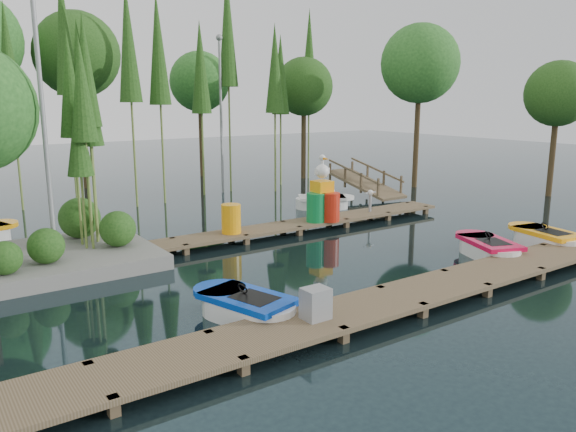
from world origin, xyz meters
TOP-DOWN VIEW (x-y plane):
  - ground_plane at (0.00, 0.00)m, footprint 90.00×90.00m
  - near_dock at (0.00, -4.50)m, footprint 18.00×1.50m
  - far_dock at (1.00, 2.50)m, footprint 15.00×1.20m
  - island at (-6.30, 3.29)m, footprint 6.20×4.20m
  - tree_screen at (-2.04, 10.60)m, footprint 34.42×18.53m
  - lamp_island at (-5.50, 2.50)m, footprint 0.30×0.30m
  - lamp_rear at (4.00, 11.00)m, footprint 0.30×0.30m
  - ramp at (9.00, 6.50)m, footprint 1.50×3.94m
  - boat_blue at (-3.07, -3.13)m, footprint 1.77×2.69m
  - boat_red at (4.92, -3.13)m, footprint 1.90×2.64m
  - boat_yellow_near at (7.31, -3.44)m, footprint 1.53×2.62m
  - boat_white_far at (5.50, 5.19)m, footprint 2.61×2.16m
  - utility_cabinet at (-2.33, -4.50)m, footprint 0.50×0.42m
  - yellow_barrel at (-0.27, 2.50)m, footprint 0.61×0.61m
  - drum_cluster at (3.27, 2.34)m, footprint 1.31×1.20m
  - seagull_post at (5.60, 2.50)m, footprint 0.51×0.28m

SIDE VIEW (x-z plane):
  - ground_plane at x=0.00m, z-range 0.00..0.00m
  - far_dock at x=1.00m, z-range -0.02..0.48m
  - near_dock at x=0.00m, z-range -0.02..0.48m
  - boat_red at x=4.92m, z-range -0.17..0.64m
  - boat_yellow_near at x=7.31m, z-range -0.17..0.65m
  - boat_blue at x=-3.07m, z-range -0.18..0.66m
  - boat_white_far at x=5.50m, z-range -0.31..0.82m
  - ramp at x=9.00m, z-range -0.16..1.33m
  - utility_cabinet at x=-2.33m, z-range 0.30..0.91m
  - yellow_barrel at x=-0.27m, z-range 0.30..1.21m
  - seagull_post at x=5.60m, z-range 0.44..1.26m
  - drum_cluster at x=3.27m, z-range -0.17..2.10m
  - island at x=-6.30m, z-range -0.19..6.56m
  - lamp_island at x=-5.50m, z-range 0.64..7.89m
  - lamp_rear at x=4.00m, z-range 0.64..7.89m
  - tree_screen at x=-2.04m, z-range 0.96..11.27m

